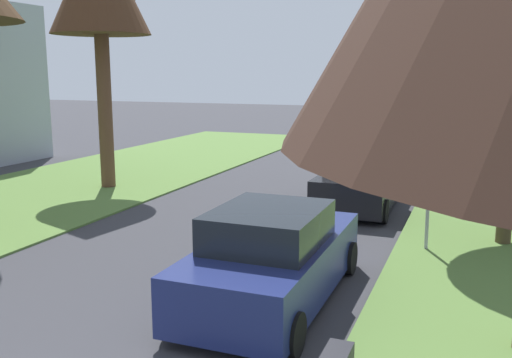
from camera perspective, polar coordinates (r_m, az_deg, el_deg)
name	(u,v)px	position (r m, az deg, el deg)	size (l,w,h in m)	color
stop_sign_far	(432,146)	(11.92, 17.20, 3.21)	(0.81, 0.32, 2.97)	#9EA0A5
parked_sedan_navy	(273,258)	(9.16, 1.67, -7.91)	(1.96, 4.41, 1.57)	navy
parked_sedan_black	(361,180)	(15.82, 10.52, -0.15)	(1.96, 4.41, 1.57)	black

